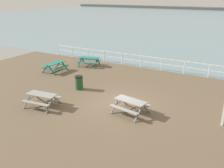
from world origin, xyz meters
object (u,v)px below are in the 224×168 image
(litter_bin, at_px, (79,83))
(picnic_table_far_right, at_px, (130,103))
(picnic_table_near_left, at_px, (89,60))
(picnic_table_far_left, at_px, (55,65))
(picnic_table_mid_centre, at_px, (42,97))

(litter_bin, bearing_deg, picnic_table_far_right, -18.24)
(picnic_table_near_left, height_order, picnic_table_far_right, same)
(picnic_table_far_right, bearing_deg, picnic_table_far_left, 165.96)
(picnic_table_mid_centre, distance_m, picnic_table_far_left, 6.80)
(picnic_table_near_left, distance_m, picnic_table_far_left, 3.26)
(picnic_table_far_right, bearing_deg, picnic_table_mid_centre, -151.09)
(litter_bin, bearing_deg, picnic_table_far_left, 151.50)
(picnic_table_far_left, height_order, litter_bin, litter_bin)
(picnic_table_near_left, bearing_deg, picnic_table_mid_centre, -87.27)
(picnic_table_mid_centre, height_order, picnic_table_far_right, same)
(picnic_table_far_left, bearing_deg, picnic_table_mid_centre, -143.02)
(picnic_table_near_left, distance_m, litter_bin, 5.84)
(picnic_table_far_right, distance_m, litter_bin, 4.88)
(picnic_table_far_left, bearing_deg, picnic_table_far_right, -111.70)
(picnic_table_mid_centre, height_order, litter_bin, litter_bin)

